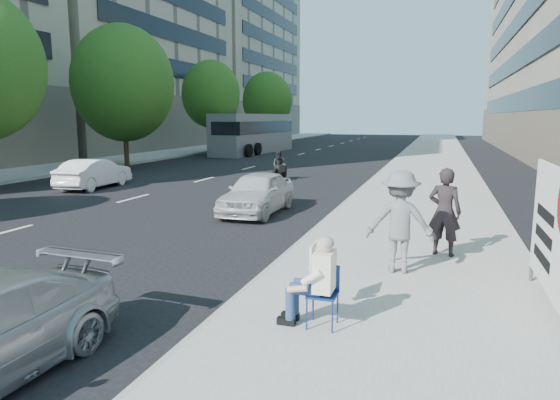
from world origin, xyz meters
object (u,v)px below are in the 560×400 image
at_px(white_sedan_mid, 94,173).
at_px(bus, 254,134).
at_px(white_sedan_near, 257,192).
at_px(seated_protester, 316,276).
at_px(protest_banner, 553,231).
at_px(motorcycle, 279,167).
at_px(jogger, 400,222).
at_px(pedestrian_woman, 445,212).

relative_size(white_sedan_mid, bus, 0.32).
bearing_deg(white_sedan_near, seated_protester, -64.41).
xyz_separation_m(seated_protester, protest_banner, (3.22, 1.54, 0.53)).
relative_size(protest_banner, bus, 0.25).
xyz_separation_m(protest_banner, bus, (-16.92, 32.19, 0.23)).
bearing_deg(motorcycle, white_sedan_near, -79.84).
xyz_separation_m(seated_protester, bus, (-13.70, 33.73, 0.76)).
xyz_separation_m(protest_banner, motorcycle, (-9.09, 14.96, -0.76)).
distance_m(seated_protester, white_sedan_near, 9.19).
bearing_deg(seated_protester, white_sedan_near, 115.54).
relative_size(jogger, white_sedan_near, 0.50).
height_order(pedestrian_woman, white_sedan_mid, pedestrian_woman).
bearing_deg(jogger, pedestrian_woman, -124.28).
bearing_deg(jogger, white_sedan_mid, -37.74).
height_order(motorcycle, bus, bus).
height_order(pedestrian_woman, white_sedan_near, pedestrian_woman).
xyz_separation_m(jogger, white_sedan_near, (-4.88, 5.39, -0.45)).
relative_size(jogger, bus, 0.16).
bearing_deg(pedestrian_woman, motorcycle, -45.25).
bearing_deg(white_sedan_mid, bus, -90.76).
distance_m(white_sedan_near, white_sedan_mid, 9.30).
xyz_separation_m(motorcycle, bus, (-7.83, 17.23, 1.00)).
xyz_separation_m(seated_protester, white_sedan_near, (-3.96, 8.29, -0.21)).
bearing_deg(bus, white_sedan_mid, -83.93).
bearing_deg(seated_protester, motorcycle, 109.59).
bearing_deg(jogger, seated_protester, 66.94).
xyz_separation_m(jogger, bus, (-14.61, 30.84, 0.51)).
relative_size(seated_protester, bus, 0.11).
relative_size(white_sedan_near, bus, 0.32).
height_order(seated_protester, motorcycle, seated_protester).
bearing_deg(white_sedan_mid, motorcycle, -146.91).
xyz_separation_m(pedestrian_woman, white_sedan_mid, (-14.42, 7.10, -0.45)).
bearing_deg(protest_banner, seated_protester, -154.37).
xyz_separation_m(jogger, motorcycle, (-6.79, 13.61, -0.48)).
distance_m(protest_banner, motorcycle, 17.53).
height_order(jogger, white_sedan_mid, jogger).
bearing_deg(pedestrian_woman, bus, -49.58).
xyz_separation_m(seated_protester, motorcycle, (-5.87, 16.51, -0.24)).
bearing_deg(bus, protest_banner, -58.79).
bearing_deg(pedestrian_woman, white_sedan_mid, -13.50).
relative_size(seated_protester, protest_banner, 0.43).
distance_m(white_sedan_near, motorcycle, 8.44).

